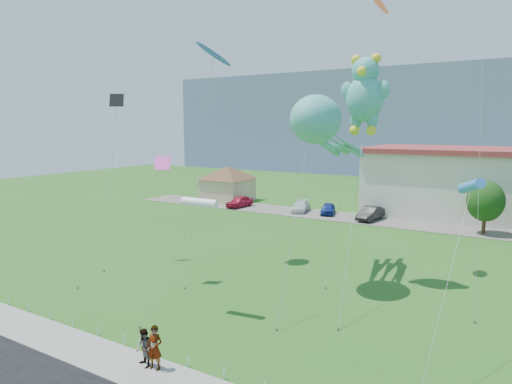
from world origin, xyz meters
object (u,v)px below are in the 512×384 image
pedestrian_left (155,348)px  pedestrian_right (144,348)px  pavilion (228,180)px  parked_car_black (370,213)px  parked_car_red (240,201)px  parked_car_white (301,206)px  parked_car_blue (328,209)px  octopus_kite (322,129)px  teddy_bear_kite (365,93)px

pedestrian_left → pedestrian_right: (-0.55, -0.09, -0.13)m
pavilion → pedestrian_right: size_ratio=5.29×
parked_car_black → parked_car_red: bearing=-171.6°
pedestrian_right → parked_car_white: (-10.47, 37.94, -0.26)m
parked_car_red → parked_car_white: (8.39, 1.36, -0.10)m
pedestrian_left → parked_car_blue: 38.66m
parked_car_white → pedestrian_left: bearing=-87.4°
pavilion → pedestrian_left: 46.96m
pavilion → parked_car_black: (22.19, -3.24, -2.19)m
parked_car_red → parked_car_white: parked_car_red is taller
octopus_kite → pedestrian_right: bearing=-97.6°
pavilion → parked_car_white: (12.97, -2.48, -2.32)m
pavilion → teddy_bear_kite: bearing=-40.5°
parked_car_white → parked_car_black: parked_car_black is taller
pedestrian_right → parked_car_white: size_ratio=0.39×
octopus_kite → teddy_bear_kite: size_ratio=0.91×
parked_car_black → pedestrian_right: bearing=-81.7°
pavilion → octopus_kite: (25.44, -25.44, 7.53)m
parked_car_red → parked_car_black: (17.60, 0.60, 0.03)m
parked_car_white → octopus_kite: octopus_kite is taller
pedestrian_right → teddy_bear_kite: 21.09m
parked_car_white → teddy_bear_kite: teddy_bear_kite is taller
parked_car_blue → parked_car_red: bearing=169.9°
pavilion → parked_car_blue: pavilion is taller
teddy_bear_kite → pedestrian_left: bearing=-102.4°
teddy_bear_kite → pavilion: bearing=139.5°
pedestrian_left → parked_car_white: size_ratio=0.45×
pedestrian_right → parked_car_black: bearing=109.4°
parked_car_black → teddy_bear_kite: 24.36m
parked_car_white → parked_car_black: bearing=-18.4°
pedestrian_right → parked_car_blue: (-6.82, 38.05, -0.23)m
pavilion → parked_car_blue: 16.94m
pavilion → parked_car_blue: (16.62, -2.37, -2.29)m
parked_car_white → teddy_bear_kite: (14.70, -21.14, 12.30)m
pedestrian_right → parked_car_blue: pedestrian_right is taller
pavilion → parked_car_black: 22.54m
parked_car_blue → octopus_kite: octopus_kite is taller
pavilion → octopus_kite: size_ratio=0.65×
pavilion → parked_car_blue: bearing=-8.1°
pedestrian_right → pedestrian_left: bearing=27.0°
octopus_kite → pedestrian_left: bearing=-95.5°
pavilion → pedestrian_right: bearing=-59.9°
pedestrian_right → parked_car_blue: size_ratio=0.44×
pedestrian_right → parked_car_white: pedestrian_right is taller
parked_car_white → octopus_kite: (12.46, -22.97, 9.84)m
parked_car_white → octopus_kite: size_ratio=0.31×
pedestrian_right → octopus_kite: (1.99, 14.97, 9.58)m
pedestrian_left → parked_car_red: bearing=105.1°
parked_car_white → teddy_bear_kite: bearing=-68.8°
pavilion → parked_car_white: bearing=-10.8°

